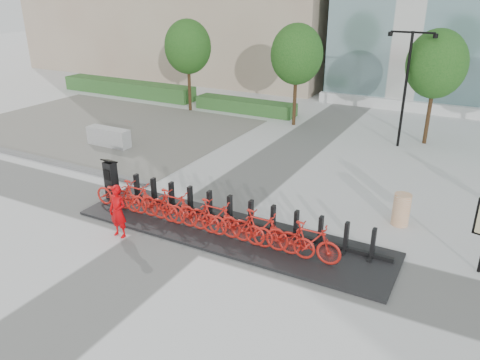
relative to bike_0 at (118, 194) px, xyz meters
The scene contains 25 objects.
ground 2.66m from the bike_0, ahead, with size 120.00×120.00×0.00m, color silver.
gravel_patch 10.24m from the bike_0, 136.39° to the left, with size 14.00×14.00×0.00m, color gray.
curb 7.67m from the bike_0, 165.24° to the left, with size 14.00×0.25×0.15m, color slate.
hedge_a 17.71m from the bike_0, 130.07° to the left, with size 10.00×1.40×0.90m, color #315A29.
hedge_b 13.47m from the bike_0, 100.27° to the left, with size 6.00×1.20×0.70m, color #315A29.
tree_0 13.55m from the bike_0, 114.14° to the left, with size 2.60×2.60×5.10m.
tree_1 12.48m from the bike_0, 84.78° to the left, with size 2.60×2.60×5.10m.
tree_2 14.57m from the bike_0, 57.76° to the left, with size 2.60×2.60×5.10m.
streetlamp 13.13m from the bike_0, 59.15° to the left, with size 2.00×0.20×5.00m.
dock_pad 3.95m from the bike_0, ahead, with size 9.60×2.40×0.08m, color black.
dock_rail_posts 4.05m from the bike_0, 11.77° to the left, with size 8.02×0.50×0.85m, color black, non-canonical shape.
bike_0 is the anchor object (origin of this frame).
bike_1 0.72m from the bike_0, ahead, with size 0.49×1.75×1.05m, color red.
bike_2 1.44m from the bike_0, ahead, with size 0.63×1.80×0.95m, color red.
bike_3 2.16m from the bike_0, ahead, with size 0.49×1.75×1.05m, color red.
bike_4 2.88m from the bike_0, ahead, with size 0.63×1.80×0.95m, color red.
bike_5 3.60m from the bike_0, ahead, with size 0.49×1.75×1.05m, color red.
bike_6 4.32m from the bike_0, ahead, with size 0.63×1.80×0.95m, color red.
bike_7 5.04m from the bike_0, ahead, with size 0.49×1.75×1.05m, color red.
bike_8 5.76m from the bike_0, ahead, with size 0.63×1.80×0.95m, color red.
bike_9 6.48m from the bike_0, ahead, with size 0.49×1.75×1.05m, color red.
kiosk 0.87m from the bike_0, 146.56° to the left, with size 0.46×0.39×1.42m.
worker_red 1.76m from the bike_0, 47.63° to the right, with size 0.58×0.38×1.58m, color #D00208.
construction_barrel 8.82m from the bike_0, 22.02° to the left, with size 0.52×0.52×1.00m, color orange.
jersey_barrier 6.90m from the bike_0, 135.60° to the left, with size 2.14×0.58×0.83m, color #AFAFAF.
Camera 1 is at (7.34, -10.18, 6.73)m, focal length 35.00 mm.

